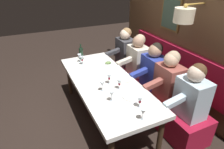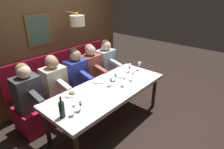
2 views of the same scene
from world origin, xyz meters
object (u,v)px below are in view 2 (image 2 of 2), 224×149
object	(u,v)px
wine_glass_0	(133,74)
diner_far	(54,78)
wine_glass_7	(80,103)
diner_nearest	(106,58)
dining_table	(108,91)
diner_middle	(76,70)
wine_glass_4	(74,107)
diner_near	(91,64)
wine_glass_6	(115,74)
wine_glass_1	(124,79)
wine_glass_5	(111,79)
diner_farthest	(27,88)
wine_bottle	(62,109)
wine_glass_2	(139,64)
wine_glass_3	(129,66)

from	to	relation	value
wine_glass_0	diner_far	bearing A→B (deg)	44.59
wine_glass_7	diner_nearest	bearing A→B (deg)	-57.78
dining_table	wine_glass_7	size ratio (longest dim) A/B	13.43
diner_middle	wine_glass_4	distance (m)	1.35
diner_near	wine_glass_6	world-z (taller)	diner_near
wine_glass_1	wine_glass_5	xyz separation A→B (m)	(0.17, 0.14, -0.00)
diner_nearest	diner_middle	world-z (taller)	same
diner_nearest	wine_glass_5	bearing A→B (deg)	137.02
diner_near	diner_middle	distance (m)	0.39
diner_nearest	dining_table	bearing A→B (deg)	134.35
diner_farthest	wine_glass_0	xyz separation A→B (m)	(-1.01, -1.49, 0.04)
diner_farthest	wine_bottle	bearing A→B (deg)	179.78
diner_farthest	diner_middle	bearing A→B (deg)	-90.00
dining_table	diner_near	distance (m)	0.99
wine_glass_5	diner_middle	bearing A→B (deg)	4.40
wine_glass_2	wine_glass_6	bearing A→B (deg)	85.47
dining_table	wine_glass_2	bearing A→B (deg)	-87.67
diner_farthest	wine_glass_3	distance (m)	1.91
wine_glass_6	wine_bottle	size ratio (longest dim) A/B	0.55
wine_glass_3	diner_far	bearing A→B (deg)	59.22
diner_middle	wine_glass_0	distance (m)	1.12
dining_table	wine_glass_1	distance (m)	0.34
diner_far	wine_glass_4	world-z (taller)	diner_far
dining_table	wine_glass_5	size ratio (longest dim) A/B	13.43
diner_farthest	wine_glass_5	bearing A→B (deg)	-128.54
diner_nearest	wine_glass_1	distance (m)	1.22
wine_glass_3	wine_glass_5	bearing A→B (deg)	98.92
diner_far	wine_glass_5	world-z (taller)	diner_far
wine_glass_2	wine_glass_4	xyz separation A→B (m)	(-0.19, 1.84, 0.00)
diner_far	diner_farthest	xyz separation A→B (m)	(0.00, 0.50, 0.00)
diner_far	wine_glass_3	distance (m)	1.46
dining_table	wine_glass_2	distance (m)	1.02
diner_middle	wine_glass_4	size ratio (longest dim) A/B	4.82
wine_glass_7	wine_bottle	world-z (taller)	wine_bottle
wine_glass_1	wine_glass_2	bearing A→B (deg)	-76.16
dining_table	wine_bottle	xyz separation A→B (m)	(-0.08, 0.97, 0.18)
diner_middle	wine_glass_6	distance (m)	0.83
wine_bottle	wine_glass_2	bearing A→B (deg)	-86.64
dining_table	diner_near	world-z (taller)	diner_near
diner_near	diner_far	bearing A→B (deg)	90.00
diner_farthest	wine_glass_4	distance (m)	1.04
diner_far	wine_glass_7	distance (m)	1.05
wine_glass_3	wine_glass_7	world-z (taller)	same
wine_glass_0	wine_glass_1	xyz separation A→B (m)	(-0.02, 0.28, 0.00)
wine_glass_3	wine_glass_7	size ratio (longest dim) A/B	1.00
wine_glass_1	wine_glass_7	xyz separation A→B (m)	(0.01, 0.97, -0.00)
diner_middle	diner_far	distance (m)	0.51
diner_near	wine_glass_7	world-z (taller)	diner_near
wine_glass_4	wine_glass_6	xyz separation A→B (m)	(0.24, -1.14, -0.00)
diner_far	diner_farthest	bearing A→B (deg)	90.00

